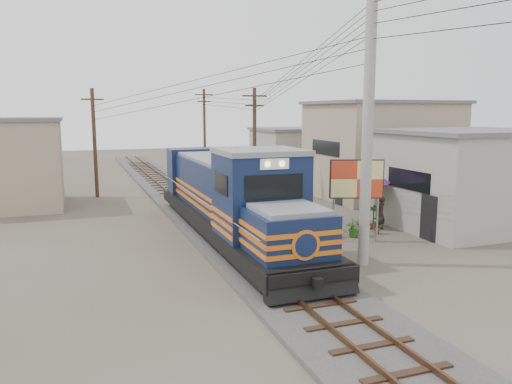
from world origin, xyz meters
name	(u,v)px	position (x,y,z in m)	size (l,w,h in m)	color
ground	(269,270)	(0.00, 0.00, 0.00)	(120.00, 120.00, 0.00)	#473F35
ballast	(201,214)	(0.00, 10.00, 0.08)	(3.60, 70.00, 0.16)	#595651
track	(201,211)	(0.00, 10.00, 0.26)	(1.15, 70.00, 0.12)	#51331E
locomotive	(230,199)	(0.00, 4.71, 1.77)	(3.03, 16.48, 4.08)	black
utility_pole_main	(368,127)	(3.50, -0.50, 5.00)	(0.40, 0.40, 10.00)	#9E9B93
wooden_pole_mid	(255,141)	(4.50, 14.00, 3.68)	(1.60, 0.24, 7.00)	#4C3826
wooden_pole_far	(205,130)	(4.80, 28.00, 3.93)	(1.60, 0.24, 7.50)	#4C3826
wooden_pole_left	(95,141)	(-5.00, 18.00, 3.68)	(1.60, 0.24, 7.00)	#4C3826
power_lines	(203,69)	(-0.14, 8.49, 7.56)	(9.65, 19.00, 3.30)	black
shophouse_front	(469,179)	(11.50, 3.00, 2.36)	(7.35, 6.30, 4.70)	gray
shophouse_mid	(380,149)	(12.50, 12.00, 3.11)	(8.40, 7.35, 6.20)	gray
shophouse_back	(295,153)	(11.00, 22.00, 2.11)	(6.30, 6.30, 4.20)	gray
shophouse_left	(6,163)	(-10.00, 16.00, 2.61)	(6.30, 6.30, 5.20)	gray
billboard	(357,181)	(4.93, 2.45, 2.62)	(2.20, 0.89, 3.55)	#99999E
market_umbrella	(365,176)	(6.93, 4.94, 2.44)	(3.34, 3.34, 2.78)	black
vendor	(380,213)	(7.17, 3.89, 0.80)	(0.58, 0.38, 1.60)	black
plant_nursery	(333,224)	(4.79, 4.12, 0.42)	(3.27, 3.16, 1.00)	#285D1A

